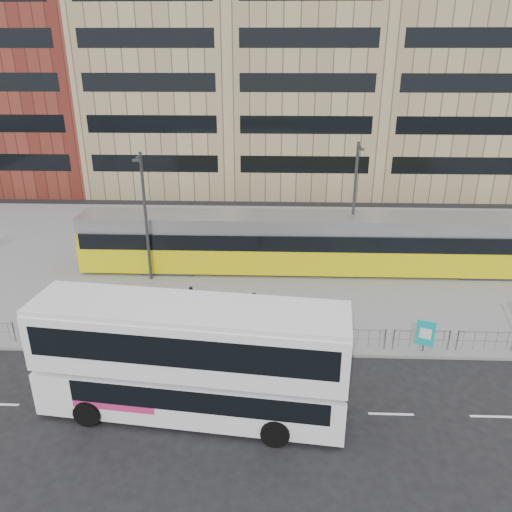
{
  "coord_description": "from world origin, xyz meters",
  "views": [
    {
      "loc": [
        1.2,
        -20.13,
        13.42
      ],
      "look_at": [
        0.24,
        6.0,
        2.61
      ],
      "focal_mm": 35.0,
      "sensor_mm": 36.0,
      "label": 1
    }
  ],
  "objects_px": {
    "tram": "(325,243)",
    "lamp_post_east": "(354,202)",
    "pedestrian": "(255,309)",
    "lamp_post_west": "(145,213)",
    "traffic_light_west": "(192,309)",
    "double_decker_bus": "(190,357)",
    "ad_panel": "(425,334)"
  },
  "relations": [
    {
      "from": "pedestrian",
      "to": "tram",
      "type": "bearing_deg",
      "value": -45.82
    },
    {
      "from": "double_decker_bus",
      "to": "pedestrian",
      "type": "height_order",
      "value": "double_decker_bus"
    },
    {
      "from": "tram",
      "to": "traffic_light_west",
      "type": "height_order",
      "value": "tram"
    },
    {
      "from": "lamp_post_east",
      "to": "ad_panel",
      "type": "bearing_deg",
      "value": -77.28
    },
    {
      "from": "traffic_light_west",
      "to": "pedestrian",
      "type": "bearing_deg",
      "value": 33.39
    },
    {
      "from": "pedestrian",
      "to": "lamp_post_east",
      "type": "relative_size",
      "value": 0.22
    },
    {
      "from": "traffic_light_west",
      "to": "double_decker_bus",
      "type": "bearing_deg",
      "value": -83.43
    },
    {
      "from": "tram",
      "to": "lamp_post_east",
      "type": "height_order",
      "value": "lamp_post_east"
    },
    {
      "from": "ad_panel",
      "to": "pedestrian",
      "type": "bearing_deg",
      "value": -172.03
    },
    {
      "from": "tram",
      "to": "lamp_post_east",
      "type": "xyz_separation_m",
      "value": [
        1.67,
        0.27,
        2.64
      ]
    },
    {
      "from": "double_decker_bus",
      "to": "ad_panel",
      "type": "height_order",
      "value": "double_decker_bus"
    },
    {
      "from": "traffic_light_west",
      "to": "lamp_post_east",
      "type": "bearing_deg",
      "value": 45.48
    },
    {
      "from": "double_decker_bus",
      "to": "ad_panel",
      "type": "distance_m",
      "value": 11.35
    },
    {
      "from": "double_decker_bus",
      "to": "lamp_post_east",
      "type": "bearing_deg",
      "value": 66.68
    },
    {
      "from": "double_decker_bus",
      "to": "pedestrian",
      "type": "xyz_separation_m",
      "value": [
        2.2,
        6.68,
        -1.5
      ]
    },
    {
      "from": "ad_panel",
      "to": "lamp_post_east",
      "type": "height_order",
      "value": "lamp_post_east"
    },
    {
      "from": "double_decker_bus",
      "to": "traffic_light_west",
      "type": "height_order",
      "value": "double_decker_bus"
    },
    {
      "from": "tram",
      "to": "pedestrian",
      "type": "bearing_deg",
      "value": -120.5
    },
    {
      "from": "lamp_post_west",
      "to": "ad_panel",
      "type": "bearing_deg",
      "value": -26.93
    },
    {
      "from": "double_decker_bus",
      "to": "pedestrian",
      "type": "distance_m",
      "value": 7.19
    },
    {
      "from": "lamp_post_east",
      "to": "traffic_light_west",
      "type": "bearing_deg",
      "value": -132.69
    },
    {
      "from": "double_decker_bus",
      "to": "lamp_post_east",
      "type": "height_order",
      "value": "lamp_post_east"
    },
    {
      "from": "double_decker_bus",
      "to": "pedestrian",
      "type": "bearing_deg",
      "value": 78.25
    },
    {
      "from": "pedestrian",
      "to": "lamp_post_east",
      "type": "distance_m",
      "value": 10.22
    },
    {
      "from": "pedestrian",
      "to": "lamp_post_west",
      "type": "distance_m",
      "value": 9.24
    },
    {
      "from": "tram",
      "to": "ad_panel",
      "type": "relative_size",
      "value": 19.46
    },
    {
      "from": "pedestrian",
      "to": "lamp_post_east",
      "type": "height_order",
      "value": "lamp_post_east"
    },
    {
      "from": "ad_panel",
      "to": "pedestrian",
      "type": "distance_m",
      "value": 8.42
    },
    {
      "from": "lamp_post_west",
      "to": "lamp_post_east",
      "type": "relative_size",
      "value": 0.96
    },
    {
      "from": "traffic_light_west",
      "to": "lamp_post_west",
      "type": "xyz_separation_m",
      "value": [
        -3.84,
        7.38,
        2.36
      ]
    },
    {
      "from": "lamp_post_west",
      "to": "double_decker_bus",
      "type": "bearing_deg",
      "value": -69.39
    },
    {
      "from": "traffic_light_west",
      "to": "lamp_post_west",
      "type": "relative_size",
      "value": 0.39
    }
  ]
}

